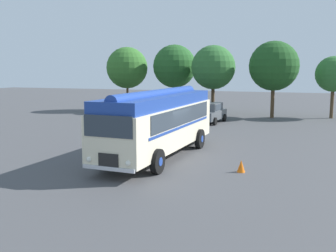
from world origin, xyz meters
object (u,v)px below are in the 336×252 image
Objects in this scene: car_near_left at (184,111)px; car_mid_left at (210,113)px; vintage_bus at (159,121)px; traffic_cone at (241,166)px.

car_mid_left is at bearing -9.22° from car_near_left.
vintage_bus is 2.33× the size of car_near_left.
traffic_cone is (4.50, -1.72, -1.62)m from vintage_bus.
car_mid_left reaches higher than traffic_cone.
traffic_cone is at bearing -20.91° from vintage_bus.
vintage_bus is at bearing -88.50° from car_mid_left.
car_near_left is (-2.79, 14.01, -1.05)m from vintage_bus.
traffic_cone is (7.29, -15.74, -0.57)m from car_near_left.
car_mid_left is (-0.36, 13.62, -1.05)m from vintage_bus.
traffic_cone is at bearing -65.13° from car_near_left.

